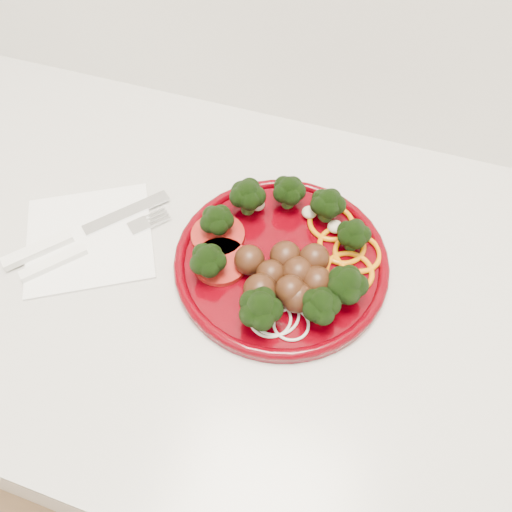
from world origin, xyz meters
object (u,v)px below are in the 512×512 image
(plate, at_px, (285,255))
(napkin, at_px, (90,238))
(knife, at_px, (67,238))
(fork, at_px, (72,255))

(plate, height_order, napkin, plate)
(napkin, height_order, knife, knife)
(knife, relative_size, fork, 1.12)
(napkin, relative_size, knife, 0.86)
(napkin, xyz_separation_m, knife, (-0.02, -0.01, 0.01))
(knife, bearing_deg, napkin, -22.66)
(plate, bearing_deg, knife, -169.07)
(plate, height_order, knife, plate)
(plate, relative_size, fork, 1.63)
(napkin, distance_m, fork, 0.04)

